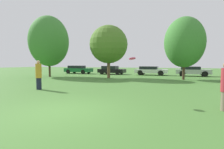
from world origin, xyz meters
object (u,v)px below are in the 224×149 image
object	(u,v)px
person_thrower	(39,75)
tree_0	(49,41)
parked_car_white	(151,70)
tree_2	(184,42)
parked_car_green	(78,69)
parked_car_silver	(192,71)
parked_car_black	(111,70)
frisbee	(132,59)
tree_1	(109,44)

from	to	relation	value
person_thrower	tree_0	bearing A→B (deg)	136.23
parked_car_white	tree_2	bearing A→B (deg)	-53.68
person_thrower	tree_2	bearing A→B (deg)	58.25
parked_car_green	parked_car_silver	distance (m)	16.92
person_thrower	parked_car_black	size ratio (longest dim) A/B	0.45
parked_car_black	parked_car_green	bearing A→B (deg)	-176.60
parked_car_green	parked_car_silver	size ratio (longest dim) A/B	1.08
tree_2	parked_car_white	distance (m)	7.65
tree_0	parked_car_white	distance (m)	14.04
frisbee	tree_1	world-z (taller)	tree_1
tree_1	tree_2	world-z (taller)	tree_2
frisbee	tree_1	bearing A→B (deg)	115.69
tree_1	parked_car_silver	xyz separation A→B (m)	(9.24, 6.30, -3.09)
tree_2	parked_car_white	xyz separation A→B (m)	(-3.98, 5.74, -3.10)
tree_2	parked_car_black	world-z (taller)	tree_2
parked_car_green	parked_car_black	world-z (taller)	parked_car_green
tree_0	parked_car_white	world-z (taller)	tree_0
parked_car_white	frisbee	bearing A→B (deg)	-84.18
person_thrower	tree_2	world-z (taller)	tree_2
tree_1	parked_car_silver	world-z (taller)	tree_1
frisbee	tree_2	world-z (taller)	tree_2
person_thrower	parked_car_silver	bearing A→B (deg)	66.32
frisbee	parked_car_white	xyz separation A→B (m)	(-1.28, 17.27, -1.19)
tree_2	parked_car_black	xyz separation A→B (m)	(-9.85, 5.59, -3.11)
person_thrower	parked_car_green	bearing A→B (deg)	122.53
tree_0	parked_car_silver	xyz separation A→B (m)	(16.78, 7.04, -3.68)
parked_car_black	parked_car_silver	size ratio (longest dim) A/B	0.97
person_thrower	tree_1	distance (m)	9.89
person_thrower	tree_1	xyz separation A→B (m)	(1.15, 9.41, 2.84)
tree_2	parked_car_silver	distance (m)	6.48
frisbee	parked_car_black	size ratio (longest dim) A/B	0.07
tree_0	tree_2	xyz separation A→B (m)	(15.42, 1.52, -0.59)
parked_car_black	parked_car_white	bearing A→B (deg)	3.07
tree_0	tree_2	size ratio (longest dim) A/B	1.18
tree_0	parked_car_green	distance (m)	7.84
frisbee	tree_1	distance (m)	12.09
person_thrower	tree_2	distance (m)	13.90
tree_2	parked_car_silver	size ratio (longest dim) A/B	1.50
parked_car_black	parked_car_white	xyz separation A→B (m)	(5.86, 0.15, 0.01)
parked_car_green	parked_car_silver	world-z (taller)	parked_car_green
person_thrower	parked_car_white	world-z (taller)	person_thrower
frisbee	tree_2	xyz separation A→B (m)	(2.70, 11.53, 1.91)
parked_car_black	frisbee	bearing A→B (deg)	-65.76
tree_1	parked_car_white	bearing A→B (deg)	59.17
person_thrower	tree_0	distance (m)	11.30
parked_car_black	parked_car_white	world-z (taller)	parked_car_black
tree_1	parked_car_silver	bearing A→B (deg)	34.29
tree_2	parked_car_green	xyz separation A→B (m)	(-15.55, 5.41, -3.08)
person_thrower	parked_car_black	bearing A→B (deg)	102.79
person_thrower	frisbee	distance (m)	6.54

